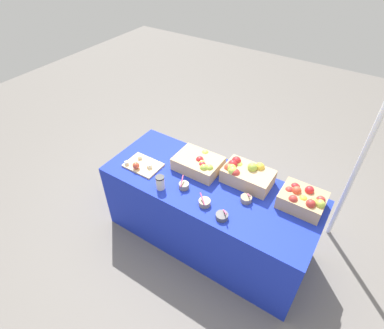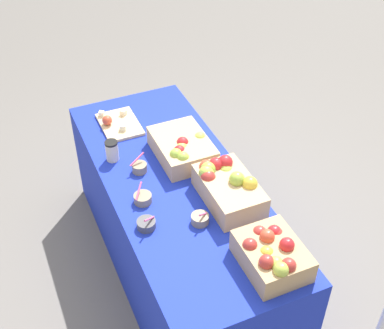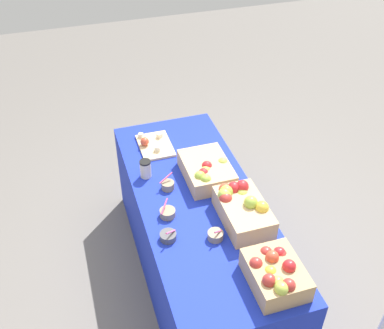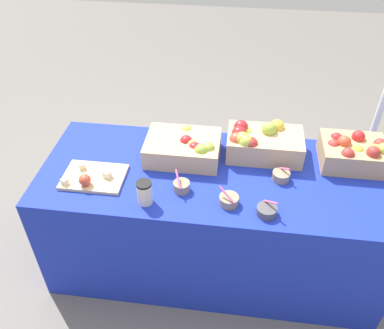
{
  "view_description": "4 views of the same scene",
  "coord_description": "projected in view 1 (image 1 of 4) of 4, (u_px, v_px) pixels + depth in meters",
  "views": [
    {
      "loc": [
        0.92,
        -1.69,
        2.6
      ],
      "look_at": [
        -0.18,
        -0.0,
        0.88
      ],
      "focal_mm": 29.08,
      "sensor_mm": 36.0,
      "label": 1
    },
    {
      "loc": [
        2.07,
        -0.81,
        2.71
      ],
      "look_at": [
        0.18,
        0.02,
        0.99
      ],
      "focal_mm": 49.86,
      "sensor_mm": 36.0,
      "label": 2
    },
    {
      "loc": [
        2.06,
        -0.68,
        2.75
      ],
      "look_at": [
        -0.04,
        -0.03,
        1.0
      ],
      "focal_mm": 43.41,
      "sensor_mm": 36.0,
      "label": 3
    },
    {
      "loc": [
        0.09,
        -1.66,
        2.15
      ],
      "look_at": [
        -0.12,
        -0.04,
        0.82
      ],
      "focal_mm": 37.83,
      "sensor_mm": 36.0,
      "label": 4
    }
  ],
  "objects": [
    {
      "name": "ground_plane",
      "position": [
        207.0,
        237.0,
        3.15
      ],
      "size": [
        10.0,
        10.0,
        0.0
      ],
      "primitive_type": "plane",
      "color": "slate"
    },
    {
      "name": "sample_bowl_extra",
      "position": [
        222.0,
        216.0,
        2.37
      ],
      "size": [
        0.1,
        0.1,
        0.1
      ],
      "color": "#4C4C51",
      "rests_on": "table"
    },
    {
      "name": "apple_crate_left",
      "position": [
        302.0,
        199.0,
        2.43
      ],
      "size": [
        0.34,
        0.27,
        0.17
      ],
      "color": "tan",
      "rests_on": "table"
    },
    {
      "name": "sample_bowl_far",
      "position": [
        184.0,
        186.0,
        2.61
      ],
      "size": [
        0.09,
        0.1,
        0.1
      ],
      "color": "gray",
      "rests_on": "table"
    },
    {
      "name": "table",
      "position": [
        208.0,
        212.0,
        2.91
      ],
      "size": [
        1.9,
        0.76,
        0.74
      ],
      "primitive_type": "cube",
      "color": "#192DB7",
      "rests_on": "ground_plane"
    },
    {
      "name": "coffee_cup",
      "position": [
        160.0,
        182.0,
        2.59
      ],
      "size": [
        0.08,
        0.08,
        0.13
      ],
      "color": "beige",
      "rests_on": "table"
    },
    {
      "name": "apple_crate_right",
      "position": [
        199.0,
        163.0,
        2.78
      ],
      "size": [
        0.41,
        0.29,
        0.15
      ],
      "color": "tan",
      "rests_on": "table"
    },
    {
      "name": "cutting_board_front",
      "position": [
        142.0,
        165.0,
        2.83
      ],
      "size": [
        0.32,
        0.23,
        0.08
      ],
      "color": "#D1B284",
      "rests_on": "table"
    },
    {
      "name": "sample_bowl_mid",
      "position": [
        246.0,
        199.0,
        2.5
      ],
      "size": [
        0.09,
        0.09,
        0.09
      ],
      "color": "gray",
      "rests_on": "table"
    },
    {
      "name": "tent_pole",
      "position": [
        367.0,
        147.0,
        2.49
      ],
      "size": [
        0.04,
        0.04,
        2.18
      ],
      "primitive_type": "cylinder",
      "color": "white",
      "rests_on": "ground_plane"
    },
    {
      "name": "sample_bowl_near",
      "position": [
        205.0,
        202.0,
        2.47
      ],
      "size": [
        0.1,
        0.1,
        0.1
      ],
      "color": "gray",
      "rests_on": "table"
    },
    {
      "name": "apple_crate_middle",
      "position": [
        245.0,
        174.0,
        2.64
      ],
      "size": [
        0.41,
        0.26,
        0.19
      ],
      "color": "tan",
      "rests_on": "table"
    }
  ]
}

